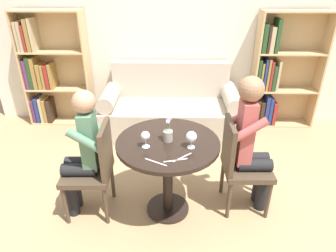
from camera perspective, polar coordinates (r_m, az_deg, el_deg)
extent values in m
plane|color=tan|center=(2.99, -0.02, -15.52)|extent=(16.00, 16.00, 0.00)
cube|color=silver|center=(4.25, 0.60, 18.33)|extent=(5.20, 0.05, 2.70)
cylinder|color=black|center=(2.54, -0.02, -3.27)|extent=(0.88, 0.88, 0.03)
cylinder|color=black|center=(2.75, -0.02, -9.80)|extent=(0.09, 0.09, 0.69)
cylinder|color=black|center=(2.98, -0.02, -15.31)|extent=(0.40, 0.40, 0.03)
cube|color=#B7A893|center=(4.15, 0.44, 1.47)|extent=(1.85, 0.80, 0.42)
cube|color=#B7A893|center=(4.27, 0.53, 8.94)|extent=(1.63, 0.16, 0.50)
cylinder|color=#B7A893|center=(4.11, -11.02, 5.56)|extent=(0.22, 0.72, 0.22)
cylinder|color=#B7A893|center=(4.09, 11.98, 5.35)|extent=(0.22, 0.72, 0.22)
cube|color=tan|center=(4.62, -19.97, 10.44)|extent=(0.91, 0.02, 1.59)
cube|color=tan|center=(4.69, -25.63, 9.60)|extent=(0.02, 0.28, 1.59)
cube|color=tan|center=(4.37, -14.99, 10.19)|extent=(0.02, 0.28, 1.59)
cube|color=tan|center=(4.79, -18.96, 0.99)|extent=(0.87, 0.28, 0.02)
cube|color=tan|center=(4.59, -19.97, 6.83)|extent=(0.87, 0.28, 0.02)
cube|color=tan|center=(4.44, -21.08, 13.12)|extent=(0.87, 0.28, 0.02)
cube|color=tan|center=(4.35, -22.31, 19.75)|extent=(0.87, 0.28, 0.02)
cube|color=#602D5B|center=(4.86, -23.80, 2.92)|extent=(0.03, 0.23, 0.35)
cube|color=navy|center=(4.83, -23.27, 3.09)|extent=(0.05, 0.23, 0.38)
cube|color=tan|center=(4.81, -22.61, 3.06)|extent=(0.04, 0.23, 0.37)
cube|color=olive|center=(4.80, -22.03, 2.94)|extent=(0.05, 0.23, 0.35)
cube|color=#332319|center=(4.77, -21.36, 2.91)|extent=(0.05, 0.23, 0.34)
cube|color=#602D5B|center=(4.67, -25.00, 9.06)|extent=(0.05, 0.23, 0.41)
cube|color=#234723|center=(4.65, -24.45, 9.36)|extent=(0.05, 0.23, 0.45)
cube|color=olive|center=(4.62, -23.80, 9.33)|extent=(0.05, 0.23, 0.44)
cube|color=olive|center=(4.61, -22.94, 8.86)|extent=(0.05, 0.23, 0.35)
cube|color=olive|center=(4.59, -22.33, 8.83)|extent=(0.04, 0.23, 0.34)
cube|color=maroon|center=(4.57, -21.71, 8.86)|extent=(0.05, 0.23, 0.34)
cube|color=olive|center=(4.55, -21.11, 8.97)|extent=(0.04, 0.23, 0.35)
cube|color=tan|center=(4.56, -26.38, 15.11)|extent=(0.04, 0.23, 0.38)
cube|color=tan|center=(4.54, -25.87, 15.18)|extent=(0.04, 0.23, 0.38)
cube|color=maroon|center=(4.53, -25.31, 14.96)|extent=(0.03, 0.23, 0.34)
cube|color=olive|center=(4.50, -24.80, 15.50)|extent=(0.05, 0.23, 0.42)
cube|color=tan|center=(4.47, -24.18, 15.63)|extent=(0.04, 0.23, 0.43)
cube|color=tan|center=(4.59, 21.21, 10.11)|extent=(0.91, 0.02, 1.59)
cube|color=tan|center=(4.34, 16.13, 9.94)|extent=(0.02, 0.28, 1.59)
cube|color=tan|center=(4.65, 26.91, 9.17)|extent=(0.02, 0.28, 1.59)
cube|color=tan|center=(4.76, 20.07, 0.61)|extent=(0.87, 0.28, 0.02)
cube|color=tan|center=(4.56, 21.13, 6.47)|extent=(0.87, 0.28, 0.02)
cube|color=tan|center=(4.41, 22.31, 12.80)|extent=(0.87, 0.28, 0.02)
cube|color=tan|center=(4.32, 23.62, 19.47)|extent=(0.87, 0.28, 0.02)
cube|color=navy|center=(4.55, 15.78, 2.90)|extent=(0.05, 0.23, 0.38)
cube|color=#332319|center=(4.57, 16.50, 2.81)|extent=(0.05, 0.23, 0.37)
cube|color=#332319|center=(4.59, 17.20, 2.69)|extent=(0.05, 0.23, 0.35)
cube|color=navy|center=(4.59, 18.05, 3.15)|extent=(0.05, 0.23, 0.44)
cube|color=navy|center=(4.61, 18.68, 2.97)|extent=(0.05, 0.23, 0.41)
cube|color=maroon|center=(4.65, 19.31, 2.54)|extent=(0.05, 0.23, 0.33)
cube|color=#234723|center=(4.36, 16.68, 9.46)|extent=(0.04, 0.23, 0.43)
cube|color=olive|center=(4.38, 17.17, 9.13)|extent=(0.03, 0.23, 0.39)
cube|color=navy|center=(4.38, 17.76, 9.45)|extent=(0.03, 0.23, 0.44)
cube|color=olive|center=(4.39, 18.29, 9.42)|extent=(0.03, 0.23, 0.44)
cube|color=maroon|center=(4.41, 18.77, 9.20)|extent=(0.03, 0.23, 0.41)
cube|color=#234723|center=(4.43, 19.31, 8.80)|extent=(0.05, 0.23, 0.35)
cube|color=tan|center=(4.44, 19.95, 9.15)|extent=(0.03, 0.23, 0.42)
cube|color=#234723|center=(4.24, 17.70, 15.71)|extent=(0.05, 0.23, 0.36)
cube|color=#332319|center=(4.26, 18.38, 15.50)|extent=(0.03, 0.23, 0.34)
cube|color=tan|center=(4.27, 18.98, 15.37)|extent=(0.05, 0.23, 0.33)
cube|color=#234723|center=(4.28, 19.91, 15.91)|extent=(0.04, 0.23, 0.43)
cylinder|color=#473828|center=(3.14, -17.05, -9.86)|extent=(0.04, 0.04, 0.40)
cylinder|color=#473828|center=(2.88, -18.94, -14.17)|extent=(0.04, 0.04, 0.40)
cylinder|color=#473828|center=(3.05, -10.53, -10.13)|extent=(0.04, 0.04, 0.40)
cylinder|color=#473828|center=(2.79, -11.74, -14.64)|extent=(0.04, 0.04, 0.40)
cube|color=#473828|center=(2.82, -15.12, -8.60)|extent=(0.43, 0.43, 0.05)
cube|color=#473828|center=(2.64, -11.78, -4.36)|extent=(0.05, 0.38, 0.45)
cylinder|color=#473828|center=(2.93, 18.55, -13.27)|extent=(0.04, 0.04, 0.40)
cylinder|color=#473828|center=(3.19, 16.69, -9.10)|extent=(0.04, 0.04, 0.40)
cylinder|color=#473828|center=(2.83, 11.50, -13.72)|extent=(0.04, 0.04, 0.40)
cylinder|color=#473828|center=(3.10, 10.29, -9.37)|extent=(0.04, 0.04, 0.40)
cube|color=#473828|center=(2.87, 14.79, -7.79)|extent=(0.43, 0.43, 0.05)
cube|color=#473828|center=(2.69, 11.52, -3.60)|extent=(0.05, 0.38, 0.45)
cylinder|color=black|center=(3.02, -17.40, -10.94)|extent=(0.11, 0.11, 0.45)
cylinder|color=black|center=(2.94, -17.97, -12.26)|extent=(0.11, 0.11, 0.45)
cylinder|color=black|center=(2.83, -16.04, -6.71)|extent=(0.30, 0.12, 0.11)
cylinder|color=black|center=(2.75, -16.60, -8.00)|extent=(0.30, 0.12, 0.11)
cube|color=#517A5B|center=(2.62, -14.77, -2.67)|extent=(0.12, 0.20, 0.52)
cylinder|color=#517A5B|center=(2.70, -14.32, 0.20)|extent=(0.29, 0.08, 0.23)
cylinder|color=#517A5B|center=(2.47, -15.68, -2.72)|extent=(0.29, 0.08, 0.23)
sphere|color=tan|center=(2.46, -15.75, 4.47)|extent=(0.19, 0.19, 0.19)
cylinder|color=black|center=(2.99, 17.59, -11.38)|extent=(0.11, 0.11, 0.45)
cylinder|color=black|center=(3.08, 17.02, -10.10)|extent=(0.11, 0.11, 0.45)
cylinder|color=black|center=(2.80, 16.23, -7.15)|extent=(0.30, 0.12, 0.11)
cylinder|color=black|center=(2.89, 15.68, -5.90)|extent=(0.30, 0.12, 0.11)
cube|color=#B2514C|center=(2.66, 14.50, -1.24)|extent=(0.13, 0.20, 0.59)
cylinder|color=#B2514C|center=(2.50, 15.48, -0.72)|extent=(0.29, 0.08, 0.23)
cylinder|color=#B2514C|center=(2.73, 14.11, 1.99)|extent=(0.29, 0.08, 0.23)
sphere|color=#936B4C|center=(2.50, 15.59, 6.80)|extent=(0.21, 0.21, 0.21)
cylinder|color=white|center=(2.46, -4.24, -3.92)|extent=(0.06, 0.06, 0.00)
cylinder|color=white|center=(2.44, -4.27, -3.16)|extent=(0.01, 0.01, 0.07)
sphere|color=white|center=(2.41, -4.32, -1.83)|extent=(0.07, 0.07, 0.07)
sphere|color=maroon|center=(2.41, -4.32, -2.02)|extent=(0.05, 0.05, 0.05)
cylinder|color=white|center=(2.45, 4.40, -4.04)|extent=(0.06, 0.06, 0.00)
cylinder|color=white|center=(2.44, 4.42, -3.37)|extent=(0.01, 0.01, 0.06)
sphere|color=white|center=(2.40, 4.48, -2.02)|extent=(0.09, 0.09, 0.09)
sphere|color=maroon|center=(2.41, 4.47, -2.24)|extent=(0.06, 0.06, 0.06)
cylinder|color=#9E9384|center=(2.52, 0.04, -1.88)|extent=(0.08, 0.08, 0.09)
cylinder|color=#4C7A42|center=(2.46, -0.11, -0.12)|extent=(0.01, 0.01, 0.09)
sphere|color=silver|center=(2.44, -0.11, 0.86)|extent=(0.04, 0.04, 0.04)
cylinder|color=#4C7A42|center=(2.48, 0.31, 0.21)|extent=(0.01, 0.00, 0.11)
sphere|color=#9E70B2|center=(2.45, 0.32, 1.34)|extent=(0.04, 0.04, 0.04)
cylinder|color=#4C7A42|center=(2.47, 0.03, 0.16)|extent=(0.01, 0.01, 0.11)
sphere|color=#D16684|center=(2.44, 0.03, 1.30)|extent=(0.04, 0.04, 0.04)
cube|color=silver|center=(2.29, 1.46, -6.54)|extent=(0.19, 0.06, 0.00)
cube|color=silver|center=(2.27, -2.34, -6.88)|extent=(0.17, 0.10, 0.00)
cube|color=silver|center=(2.33, 2.75, -5.98)|extent=(0.15, 0.13, 0.00)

